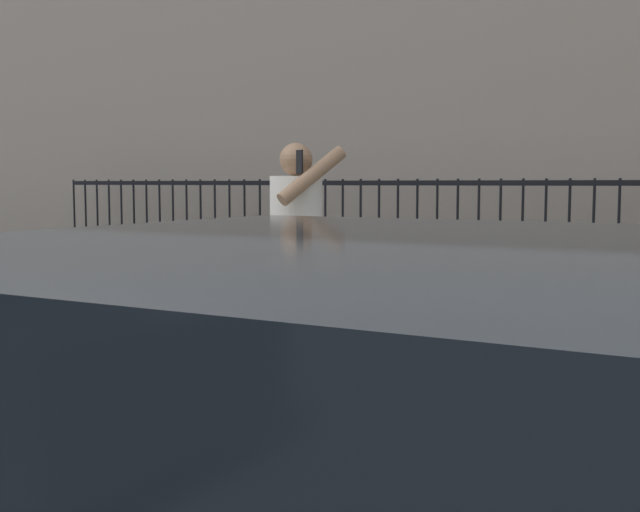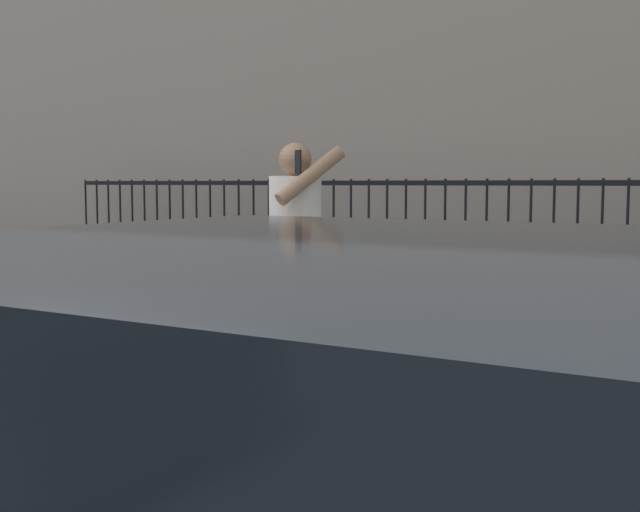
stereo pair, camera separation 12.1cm
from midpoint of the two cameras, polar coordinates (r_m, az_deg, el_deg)
ground_plane at (r=5.02m, az=-20.76°, el=-13.10°), size 60.00×60.00×0.00m
sidewalk at (r=6.50m, az=-4.96°, el=-7.89°), size 28.00×4.40×0.15m
iron_fence at (r=9.55m, az=8.56°, el=2.01°), size 12.03×0.04×1.60m
pedestrian_on_phone at (r=5.21m, az=-1.25°, el=0.41°), size 0.72×0.58×1.66m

